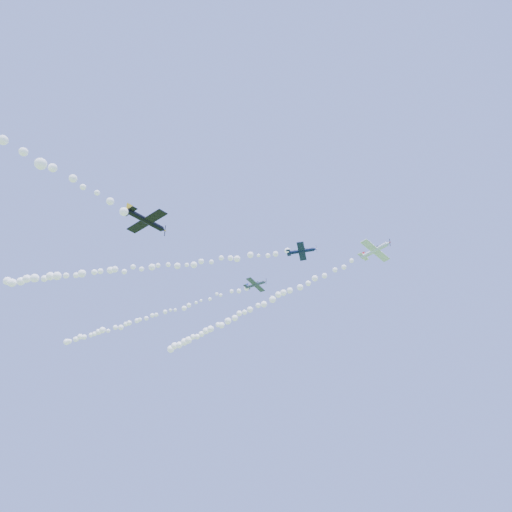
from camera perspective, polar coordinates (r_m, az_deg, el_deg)
The scene contains 7 objects.
plane_white at distance 98.97m, azimuth 15.61°, elevation 0.74°, with size 8.15×8.46×2.52m.
smoke_trail_white at distance 126.09m, azimuth -1.45°, elevation -7.56°, with size 83.44×25.23×3.36m, color white, non-canonical shape.
plane_navy at distance 94.69m, azimuth 6.09°, elevation 0.66°, with size 6.89×7.30×1.88m.
smoke_trail_navy at distance 105.65m, azimuth -17.09°, elevation -1.72°, with size 73.54×32.38×2.77m, color white, non-canonical shape.
plane_grey at distance 101.40m, azimuth -0.05°, elevation -3.82°, with size 6.20×6.40×1.81m.
smoke_trail_grey at distance 123.57m, azimuth -14.70°, elevation -8.08°, with size 70.21×3.12×2.89m, color white, non-canonical shape.
plane_black at distance 67.21m, azimuth -14.39°, elevation 4.57°, with size 8.03×7.59×2.22m.
Camera 1 is at (46.11, -67.38, 2.00)m, focal length 30.00 mm.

